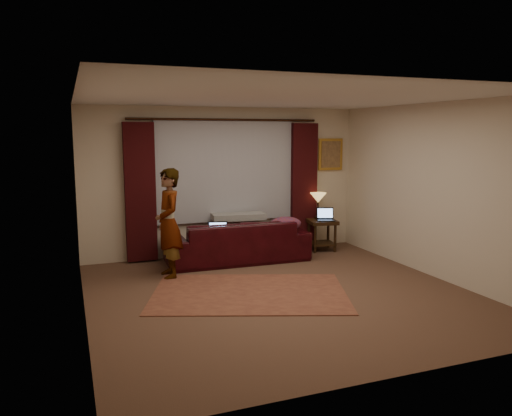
{
  "coord_description": "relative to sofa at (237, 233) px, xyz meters",
  "views": [
    {
      "loc": [
        -2.62,
        -5.95,
        2.15
      ],
      "look_at": [
        0.1,
        1.2,
        1.0
      ],
      "focal_mm": 35.0,
      "sensor_mm": 36.0,
      "label": 1
    }
  ],
  "objects": [
    {
      "name": "ceiling",
      "position": [
        -0.01,
        -1.89,
        2.12
      ],
      "size": [
        5.0,
        5.0,
        0.02
      ],
      "primitive_type": "cube",
      "color": "silver",
      "rests_on": "ground"
    },
    {
      "name": "floor",
      "position": [
        -0.01,
        -1.89,
        -0.48
      ],
      "size": [
        5.0,
        5.0,
        0.01
      ],
      "primitive_type": "cube",
      "color": "brown",
      "rests_on": "ground"
    },
    {
      "name": "laptop_table",
      "position": [
        1.74,
        0.09,
        0.2
      ],
      "size": [
        0.41,
        0.42,
        0.23
      ],
      "primitive_type": null,
      "rotation": [
        0.0,
        0.0,
        -0.33
      ],
      "color": "black",
      "rests_on": "end_table"
    },
    {
      "name": "area_rug",
      "position": [
        -0.4,
        -1.71,
        -0.47
      ],
      "size": [
        3.04,
        2.52,
        0.01
      ],
      "primitive_type": "cube",
      "rotation": [
        0.0,
        0.0,
        -0.35
      ],
      "color": "brown",
      "rests_on": "floor"
    },
    {
      "name": "sheer_curtain",
      "position": [
        -0.01,
        0.55,
        1.02
      ],
      "size": [
        2.5,
        0.05,
        1.8
      ],
      "primitive_type": "cube",
      "color": "#A4A4AC",
      "rests_on": "wall_back"
    },
    {
      "name": "laptop_sofa",
      "position": [
        -0.39,
        -0.2,
        0.11
      ],
      "size": [
        0.39,
        0.41,
        0.23
      ],
      "primitive_type": null,
      "rotation": [
        0.0,
        0.0,
        -0.23
      ],
      "color": "black",
      "rests_on": "sofa"
    },
    {
      "name": "drape_right",
      "position": [
        1.49,
        0.5,
        0.7
      ],
      "size": [
        0.5,
        0.14,
        2.3
      ],
      "primitive_type": "cube",
      "color": "black",
      "rests_on": "floor"
    },
    {
      "name": "wall_front",
      "position": [
        -0.01,
        -4.39,
        0.82
      ],
      "size": [
        5.0,
        0.02,
        2.6
      ],
      "primitive_type": "cube",
      "color": "beige",
      "rests_on": "ground"
    },
    {
      "name": "picture_frame",
      "position": [
        2.09,
        0.58,
        1.27
      ],
      "size": [
        0.5,
        0.04,
        0.6
      ],
      "primitive_type": "cube",
      "color": "gold",
      "rests_on": "wall_back"
    },
    {
      "name": "drape_left",
      "position": [
        -1.51,
        0.5,
        0.7
      ],
      "size": [
        0.5,
        0.14,
        2.3
      ],
      "primitive_type": "cube",
      "color": "black",
      "rests_on": "floor"
    },
    {
      "name": "end_table",
      "position": [
        1.72,
        0.18,
        -0.19
      ],
      "size": [
        0.57,
        0.57,
        0.57
      ],
      "primitive_type": "cube",
      "rotation": [
        0.0,
        0.0,
        -0.17
      ],
      "color": "black",
      "rests_on": "floor"
    },
    {
      "name": "clothing_pile",
      "position": [
        0.84,
        -0.12,
        0.12
      ],
      "size": [
        0.61,
        0.49,
        0.24
      ],
      "primitive_type": "ellipsoid",
      "rotation": [
        0.0,
        0.0,
        -0.11
      ],
      "color": "brown",
      "rests_on": "sofa"
    },
    {
      "name": "throw_blanket",
      "position": [
        0.13,
        0.3,
        0.49
      ],
      "size": [
        0.96,
        0.47,
        0.11
      ],
      "primitive_type": "cube",
      "rotation": [
        0.0,
        0.0,
        -0.11
      ],
      "color": "gray",
      "rests_on": "sofa"
    },
    {
      "name": "tiffany_lamp",
      "position": [
        1.7,
        0.32,
        0.33
      ],
      "size": [
        0.33,
        0.33,
        0.49
      ],
      "primitive_type": null,
      "rotation": [
        0.0,
        0.0,
        -0.09
      ],
      "color": "olive",
      "rests_on": "end_table"
    },
    {
      "name": "wall_right",
      "position": [
        2.49,
        -1.89,
        0.82
      ],
      "size": [
        0.02,
        5.0,
        2.6
      ],
      "primitive_type": "cube",
      "color": "beige",
      "rests_on": "ground"
    },
    {
      "name": "sofa",
      "position": [
        0.0,
        0.0,
        0.0
      ],
      "size": [
        2.4,
        1.08,
        0.96
      ],
      "primitive_type": "imported",
      "rotation": [
        0.0,
        0.0,
        3.12
      ],
      "color": "black",
      "rests_on": "floor"
    },
    {
      "name": "person",
      "position": [
        -1.25,
        -0.54,
        0.34
      ],
      "size": [
        0.5,
        0.5,
        1.64
      ],
      "primitive_type": "imported",
      "rotation": [
        0.0,
        0.0,
        -1.53
      ],
      "color": "gray",
      "rests_on": "floor"
    },
    {
      "name": "wall_left",
      "position": [
        -2.51,
        -1.89,
        0.82
      ],
      "size": [
        0.02,
        5.0,
        2.6
      ],
      "primitive_type": "cube",
      "color": "beige",
      "rests_on": "ground"
    },
    {
      "name": "curtain_rod",
      "position": [
        -0.01,
        0.5,
        1.9
      ],
      "size": [
        0.04,
        0.04,
        3.4
      ],
      "primitive_type": "cylinder",
      "color": "black",
      "rests_on": "wall_back"
    },
    {
      "name": "wall_back",
      "position": [
        -0.01,
        0.61,
        0.82
      ],
      "size": [
        5.0,
        0.02,
        2.6
      ],
      "primitive_type": "cube",
      "color": "beige",
      "rests_on": "ground"
    }
  ]
}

